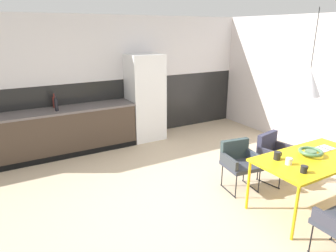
{
  "coord_description": "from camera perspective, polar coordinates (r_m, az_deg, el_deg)",
  "views": [
    {
      "loc": [
        -2.07,
        -3.01,
        2.33
      ],
      "look_at": [
        0.04,
        0.67,
        0.96
      ],
      "focal_mm": 32.22,
      "sensor_mm": 36.0,
      "label": 1
    }
  ],
  "objects": [
    {
      "name": "ground_plane",
      "position": [
        4.33,
        4.06,
        -14.64
      ],
      "size": [
        8.72,
        8.72,
        0.0
      ],
      "primitive_type": "plane",
      "color": "#C2AC8D"
    },
    {
      "name": "back_wall_splashback_dark",
      "position": [
        6.67,
        -10.8,
        3.02
      ],
      "size": [
        6.71,
        0.12,
        1.3
      ],
      "primitive_type": "cube",
      "color": "black",
      "rests_on": "ground"
    },
    {
      "name": "back_wall_panel_upper",
      "position": [
        6.47,
        -11.48,
        14.23
      ],
      "size": [
        6.71,
        0.12,
        1.3
      ],
      "primitive_type": "cube",
      "color": "silver",
      "rests_on": "back_wall_splashback_dark"
    },
    {
      "name": "kitchen_counter",
      "position": [
        6.09,
        -22.56,
        -1.54
      ],
      "size": [
        3.52,
        0.63,
        0.89
      ],
      "color": "#403328",
      "rests_on": "ground"
    },
    {
      "name": "refrigerator_column",
      "position": [
        6.53,
        -4.32,
        5.37
      ],
      "size": [
        0.72,
        0.6,
        1.83
      ],
      "primitive_type": "cube",
      "color": "silver",
      "rests_on": "ground"
    },
    {
      "name": "dining_table",
      "position": [
        4.39,
        25.67,
        -5.96
      ],
      "size": [
        1.57,
        0.82,
        0.73
      ],
      "color": "yellow",
      "rests_on": "ground"
    },
    {
      "name": "armchair_head_of_table",
      "position": [
        5.07,
        19.31,
        -4.43
      ],
      "size": [
        0.56,
        0.55,
        0.76
      ],
      "rotation": [
        0.0,
        0.0,
        3.33
      ],
      "color": "#333742",
      "rests_on": "ground"
    },
    {
      "name": "armchair_facing_counter",
      "position": [
        4.66,
        13.25,
        -6.0
      ],
      "size": [
        0.55,
        0.53,
        0.74
      ],
      "rotation": [
        0.0,
        0.0,
        2.99
      ],
      "color": "#333742",
      "rests_on": "ground"
    },
    {
      "name": "fruit_bowl",
      "position": [
        4.41,
        25.38,
        -4.45
      ],
      "size": [
        0.31,
        0.31,
        0.08
      ],
      "color": "#4C704C",
      "rests_on": "dining_table"
    },
    {
      "name": "open_book",
      "position": [
        4.74,
        27.4,
        -3.81
      ],
      "size": [
        0.29,
        0.18,
        0.02
      ],
      "color": "white",
      "rests_on": "dining_table"
    },
    {
      "name": "mug_dark_espresso",
      "position": [
        4.12,
        19.98,
        -5.28
      ],
      "size": [
        0.14,
        0.09,
        0.11
      ],
      "color": "black",
      "rests_on": "dining_table"
    },
    {
      "name": "mug_glass_clear",
      "position": [
        3.88,
        24.34,
        -7.45
      ],
      "size": [
        0.12,
        0.08,
        0.09
      ],
      "color": "black",
      "rests_on": "dining_table"
    },
    {
      "name": "mug_short_terracotta",
      "position": [
        4.03,
        21.92,
        -6.2
      ],
      "size": [
        0.12,
        0.08,
        0.09
      ],
      "color": "white",
      "rests_on": "dining_table"
    },
    {
      "name": "bottle_oil_tall",
      "position": [
        6.16,
        -20.64,
        4.32
      ],
      "size": [
        0.07,
        0.07,
        0.27
      ],
      "color": "maroon",
      "rests_on": "kitchen_counter"
    },
    {
      "name": "bottle_spice_small",
      "position": [
        5.88,
        -20.39,
        3.89
      ],
      "size": [
        0.06,
        0.06,
        0.32
      ],
      "color": "black",
      "rests_on": "kitchen_counter"
    },
    {
      "name": "pendant_lamp_over_table_near",
      "position": [
        3.86,
        25.1,
        7.54
      ],
      "size": [
        0.29,
        0.29,
        0.97
      ],
      "color": "black"
    }
  ]
}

